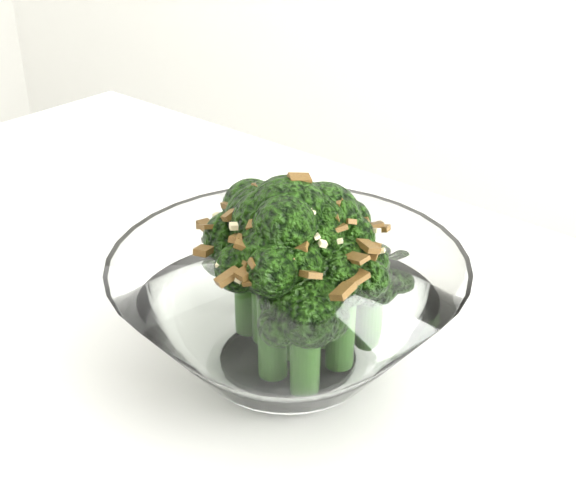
% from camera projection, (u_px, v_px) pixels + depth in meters
% --- Properties ---
extents(broccoli_dish, '(0.23, 0.23, 0.15)m').
position_uv_depth(broccoli_dish, '(290.00, 300.00, 0.53)').
color(broccoli_dish, white).
rests_on(broccoli_dish, table).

